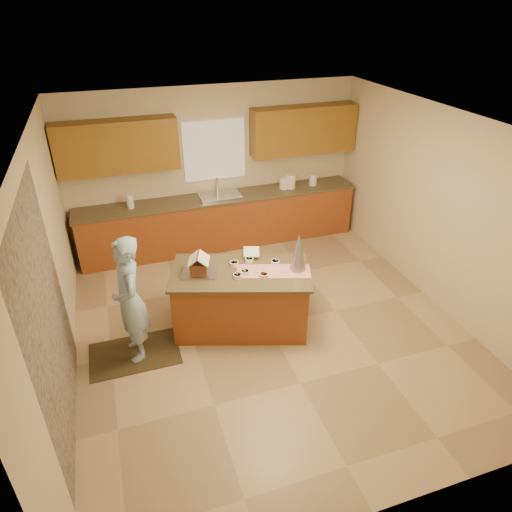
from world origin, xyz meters
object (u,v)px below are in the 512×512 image
island_base (241,300)px  gingerbread_house (199,265)px  tinsel_tree (298,252)px  boy (130,300)px

island_base → gingerbread_house: 0.77m
island_base → tinsel_tree: 1.02m
island_base → tinsel_tree: bearing=3.7°
boy → gingerbread_house: 0.94m
tinsel_tree → gingerbread_house: 1.26m
tinsel_tree → boy: bearing=178.6°
boy → island_base: bearing=90.4°
island_base → tinsel_tree: size_ratio=3.27×
gingerbread_house → boy: bearing=-164.4°
island_base → tinsel_tree: tinsel_tree is taller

